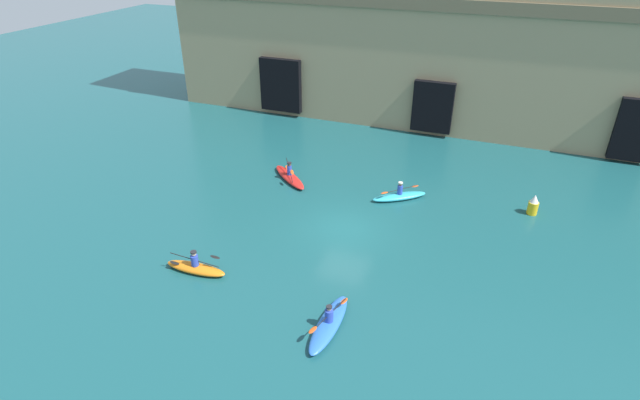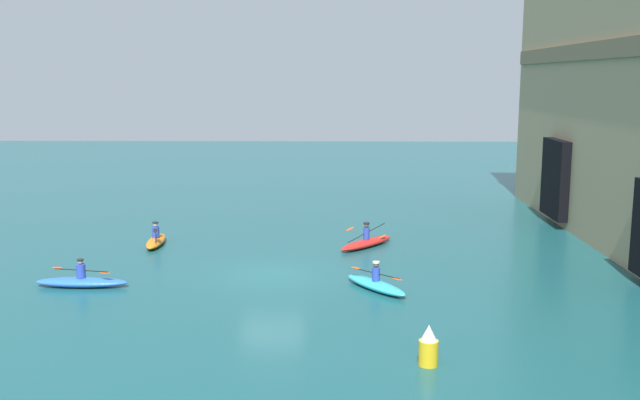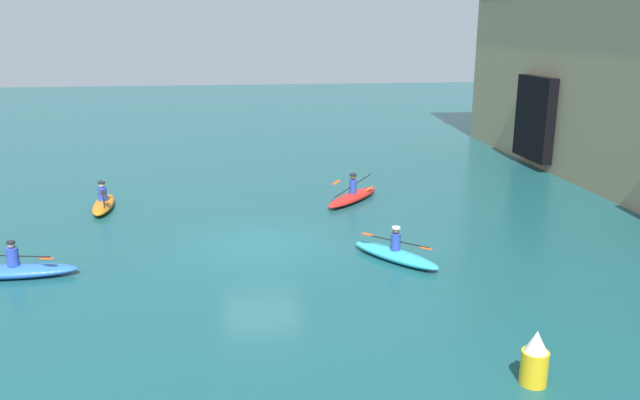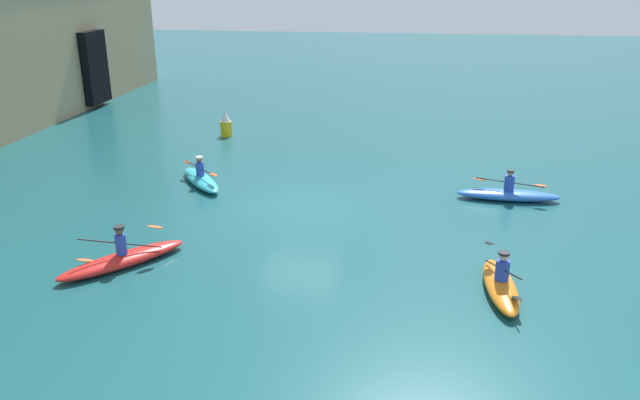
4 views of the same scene
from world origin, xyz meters
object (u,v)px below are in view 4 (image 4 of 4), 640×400
kayak_blue (508,194)px  marker_buoy (226,125)px  kayak_cyan (201,179)px  kayak_orange (501,284)px  kayak_red (123,258)px

kayak_blue → marker_buoy: size_ratio=3.04×
kayak_cyan → kayak_orange: kayak_orange is taller
kayak_orange → marker_buoy: bearing=-144.6°
marker_buoy → kayak_blue: bearing=-120.6°
kayak_blue → kayak_red: 12.71m
marker_buoy → kayak_orange: bearing=-141.9°
kayak_red → kayak_cyan: size_ratio=1.07×
kayak_blue → kayak_cyan: (0.13, 10.92, -0.00)m
kayak_blue → marker_buoy: (7.08, 11.94, 0.32)m
kayak_red → kayak_orange: kayak_red is taller
kayak_red → kayak_orange: bearing=-50.4°
kayak_cyan → kayak_orange: size_ratio=1.03×
kayak_red → marker_buoy: (13.68, 1.08, 0.32)m
kayak_red → kayak_orange: size_ratio=1.11×
kayak_blue → kayak_orange: kayak_orange is taller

